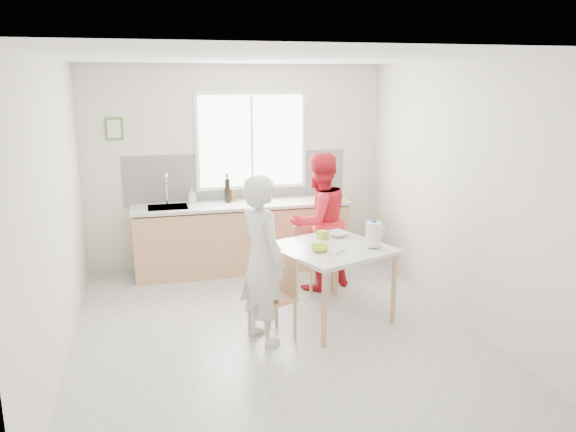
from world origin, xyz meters
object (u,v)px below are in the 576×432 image
object	(u,v)px
person_white	(262,260)
milk_jug	(374,234)
wine_bottle_a	(227,191)
bowl_green	(320,248)
bowl_white	(338,234)
chair_left	(277,292)
chair_far	(311,255)
wine_bottle_b	(227,191)
person_red	(319,222)
dining_table	(331,254)

from	to	relation	value
person_white	milk_jug	distance (m)	1.22
person_white	wine_bottle_a	distance (m)	2.22
bowl_green	milk_jug	xyz separation A→B (m)	(0.57, -0.03, 0.12)
bowl_white	wine_bottle_a	xyz separation A→B (m)	(-1.00, 1.56, 0.24)
chair_left	person_white	bearing A→B (deg)	-90.00
bowl_green	person_white	bearing A→B (deg)	-163.49
person_white	milk_jug	bearing A→B (deg)	-103.39
person_white	bowl_white	bearing A→B (deg)	-77.83
chair_far	wine_bottle_a	size ratio (longest dim) A/B	2.52
person_white	bowl_white	size ratio (longest dim) A/B	7.94
chair_far	bowl_white	world-z (taller)	bowl_white
wine_bottle_b	person_red	bearing A→B (deg)	-45.81
wine_bottle_b	wine_bottle_a	bearing A→B (deg)	-90.99
bowl_white	milk_jug	world-z (taller)	milk_jug
chair_far	wine_bottle_b	world-z (taller)	wine_bottle_b
person_white	milk_jug	xyz separation A→B (m)	(1.21, 0.16, 0.14)
chair_far	bowl_white	distance (m)	0.69
person_red	wine_bottle_a	world-z (taller)	person_red
dining_table	chair_left	bearing A→B (deg)	-159.15
bowl_white	wine_bottle_a	distance (m)	1.86
milk_jug	chair_far	bearing A→B (deg)	88.63
chair_left	bowl_white	size ratio (longest dim) A/B	4.00
dining_table	wine_bottle_b	xyz separation A→B (m)	(-0.81, 1.94, 0.34)
person_red	bowl_white	xyz separation A→B (m)	(0.03, -0.61, 0.01)
chair_far	person_red	bearing A→B (deg)	8.37
chair_left	person_red	bearing A→B (deg)	125.34
person_white	bowl_green	world-z (taller)	person_white
person_white	bowl_green	xyz separation A→B (m)	(0.63, 0.19, 0.02)
person_red	wine_bottle_b	xyz separation A→B (m)	(-0.96, 0.99, 0.24)
bowl_white	milk_jug	xyz separation A→B (m)	(0.21, -0.49, 0.12)
person_white	person_red	xyz separation A→B (m)	(0.96, 1.25, 0.01)
chair_left	wine_bottle_a	distance (m)	2.24
dining_table	chair_far	xyz separation A→B (m)	(0.04, 0.88, -0.28)
chair_far	chair_left	bearing A→B (deg)	-141.97
chair_far	person_red	xyz separation A→B (m)	(0.12, 0.07, 0.39)
chair_far	bowl_green	bearing A→B (deg)	-122.57
dining_table	chair_far	bearing A→B (deg)	87.51
wine_bottle_b	milk_jug	bearing A→B (deg)	-59.92
bowl_green	wine_bottle_a	bearing A→B (deg)	107.57
dining_table	person_red	size ratio (longest dim) A/B	0.82
chair_left	person_white	size ratio (longest dim) A/B	0.50
bowl_green	bowl_white	world-z (taller)	bowl_green
chair_far	person_white	bearing A→B (deg)	-146.14
dining_table	chair_left	distance (m)	0.74
dining_table	milk_jug	size ratio (longest dim) A/B	4.90
dining_table	person_white	size ratio (longest dim) A/B	0.82
chair_far	milk_jug	bearing A→B (deg)	-91.37
bowl_white	wine_bottle_b	world-z (taller)	wine_bottle_b
chair_left	bowl_white	xyz separation A→B (m)	(0.83, 0.58, 0.38)
milk_jug	wine_bottle_b	xyz separation A→B (m)	(-1.21, 2.09, 0.11)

